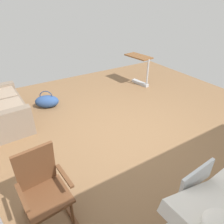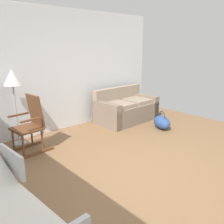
# 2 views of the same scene
# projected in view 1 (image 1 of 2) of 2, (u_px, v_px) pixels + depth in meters

# --- Properties ---
(ground_plane) EXTENTS (7.17, 7.17, 0.00)m
(ground_plane) POSITION_uv_depth(u_px,v_px,m) (132.00, 134.00, 4.05)
(ground_plane) COLOR olive
(couch) EXTENTS (1.64, 0.92, 0.85)m
(couch) POSITION_uv_depth(u_px,v_px,m) (1.00, 110.00, 4.25)
(couch) COLOR #7D6C5C
(couch) RESTS_ON ground
(rocking_chair) EXTENTS (0.80, 0.54, 1.05)m
(rocking_chair) POSITION_uv_depth(u_px,v_px,m) (44.00, 190.00, 2.30)
(rocking_chair) COLOR brown
(rocking_chair) RESTS_ON ground
(overbed_table) EXTENTS (0.87, 0.50, 0.84)m
(overbed_table) POSITION_uv_depth(u_px,v_px,m) (140.00, 67.00, 5.99)
(overbed_table) COLOR #B2B5BA
(overbed_table) RESTS_ON ground
(duffel_bag) EXTENTS (0.53, 0.64, 0.43)m
(duffel_bag) POSITION_uv_depth(u_px,v_px,m) (47.00, 101.00, 4.92)
(duffel_bag) COLOR #2D4C84
(duffel_bag) RESTS_ON ground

